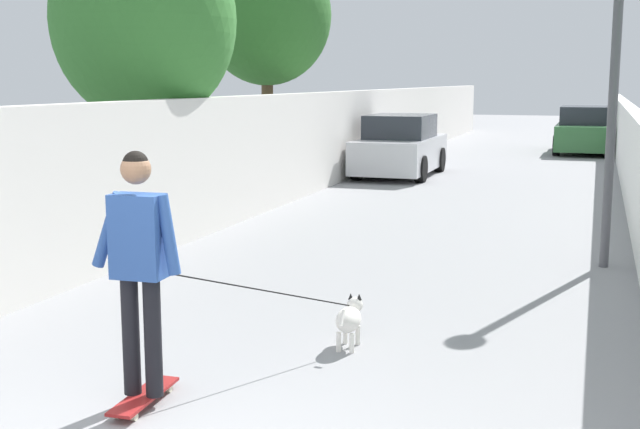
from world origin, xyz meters
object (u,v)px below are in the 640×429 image
Objects in this scene: tree_left_mid at (144,21)px; lamp_post at (616,48)px; tree_left_near at (267,16)px; dog at (348,318)px; car_near at (400,147)px; skateboard at (144,396)px; car_far at (584,131)px; person_skateboarder at (139,254)px.

tree_left_mid reaches higher than lamp_post.
tree_left_near is 11.79m from dog.
lamp_post reaches higher than car_near.
tree_left_near reaches higher than skateboard.
skateboard is 2.08m from dog.
lamp_post is 17.78m from car_far.
tree_left_mid reaches higher than car_near.
car_far is at bearing -6.48° from person_skateboarder.
tree_left_mid reaches higher than car_far.
person_skateboarder is at bearing 151.18° from lamp_post.
tree_left_near is at bearing 25.93° from dog.
lamp_post is at bearing -129.76° from tree_left_near.
tree_left_near is 1.31× the size of lamp_post.
car_far is (23.61, -2.68, 0.65)m from skateboard.
dog reaches higher than skateboard.
dog is at bearing -30.86° from person_skateboarder.
car_far is at bearing -20.25° from tree_left_mid.
skateboard is at bearing -162.03° from tree_left_near.
skateboard is 0.21× the size of car_near.
tree_left_near reaches higher than dog.
tree_left_near reaches higher than car_far.
person_skateboarder is 2.25m from dog.
tree_left_near is 2.91× the size of person_skateboarder.
lamp_post is 1.04× the size of car_near.
tree_left_mid is at bearing 29.77° from skateboard.
lamp_post is 5.02× the size of skateboard.
tree_left_mid is 7.69m from person_skateboarder.
tree_left_mid is 6.13× the size of skateboard.
car_far is at bearing -26.99° from car_near.
tree_left_near is at bearing 17.97° from skateboard.
lamp_post is at bearing -28.82° from skateboard.
lamp_post is at bearing -178.05° from car_far.
skateboard is 23.77m from car_far.
lamp_post is 1.95× the size of dog.
person_skateboarder is 0.43× the size of car_far.
tree_left_near is at bearing 145.54° from car_near.
dog is 0.49× the size of car_far.
car_far is at bearing -6.48° from skateboard.
car_far is at bearing -29.22° from tree_left_near.
dog is (-4.19, 2.22, -2.53)m from lamp_post.
person_skateboarder reaches higher than car_far.
skateboard is at bearing 151.18° from lamp_post.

